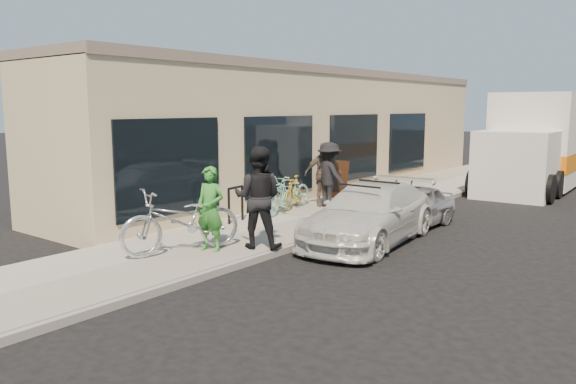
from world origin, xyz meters
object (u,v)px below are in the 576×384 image
Objects in this scene: tandem_bike at (182,220)px; cruiser_bike_a at (280,197)px; sedan_silver at (411,207)px; bystander_b at (323,174)px; bike_rack at (236,201)px; man_standing at (258,197)px; cruiser_bike_b at (290,191)px; moving_truck at (536,146)px; cruiser_bike_c at (294,192)px; woman_rider at (210,209)px; sedan_white at (370,214)px; sandwich_board at (334,179)px; bystander_a at (329,175)px.

tandem_bike is 4.40m from cruiser_bike_a.
bystander_b reaches higher than sedan_silver.
bike_rack is 2.64m from man_standing.
cruiser_bike_a is at bearing -70.97° from cruiser_bike_b.
tandem_bike reaches higher than sedan_silver.
sedan_silver is at bearing -95.17° from moving_truck.
man_standing is 1.37× the size of cruiser_bike_a.
cruiser_bike_c is (-3.97, -9.36, -0.93)m from moving_truck.
tandem_bike is at bearing -102.55° from moving_truck.
woman_rider reaches higher than sedan_silver.
sedan_white is 3.91m from bystander_b.
sandwich_board is at bearing 92.22° from bike_rack.
sedan_white is 11.12m from moving_truck.
bystander_b is (-3.52, -8.55, -0.47)m from moving_truck.
cruiser_bike_b is at bearing -88.44° from man_standing.
tandem_bike is 5.37m from cruiser_bike_c.
cruiser_bike_b is 1.11m from bystander_b.
cruiser_bike_b is (-0.32, 0.83, 0.03)m from cruiser_bike_a.
sedan_silver is at bearing -135.45° from man_standing.
sedan_silver is 0.43× the size of moving_truck.
sedan_silver is 3.48m from cruiser_bike_c.
sandwich_board is 4.11m from sedan_silver.
bystander_a is at bearing 88.17° from woman_rider.
sandwich_board is at bearing 81.56° from cruiser_bike_a.
bike_rack is 0.37× the size of tandem_bike.
cruiser_bike_c is (-0.08, 2.44, -0.09)m from bike_rack.
woman_rider is at bearing -101.63° from moving_truck.
tandem_bike is 5.28m from cruiser_bike_b.
bystander_a is at bearing -61.88° from sandwich_board.
moving_truck is 4.79× the size of cruiser_bike_a.
woman_rider is (1.52, -2.32, 0.30)m from bike_rack.
tandem_bike is at bearing -135.82° from woman_rider.
man_standing is at bearing -124.46° from sedan_white.
sandwich_board is 0.47× the size of tandem_bike.
bike_rack is 4.63m from sandwich_board.
moving_truck is at bearing 81.39° from sedan_white.
sandwich_board is 0.37× the size of sedan_silver.
moving_truck is (0.55, 11.07, 0.89)m from sedan_white.
sedan_white is 3.08× the size of cruiser_bike_a.
moving_truck is 9.23m from bystander_a.
cruiser_bike_c is (-0.28, 0.93, 0.00)m from cruiser_bike_a.
bystander_b reaches higher than bike_rack.
man_standing reaches higher than cruiser_bike_a.
cruiser_bike_a is (-1.88, 3.06, -0.57)m from man_standing.
tandem_bike is at bearing -127.05° from sedan_white.
woman_rider is 0.91× the size of bystander_a.
sedan_silver is at bearing 2.67° from cruiser_bike_b.
moving_truck reaches higher than cruiser_bike_c.
man_standing is at bearing -81.85° from cruiser_bike_c.
tandem_bike is (1.38, -7.40, 0.05)m from sandwich_board.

